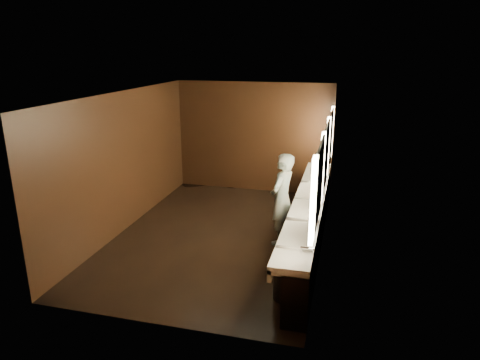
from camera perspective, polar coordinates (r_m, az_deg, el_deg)
name	(u,v)px	position (r m, az deg, el deg)	size (l,w,h in m)	color
floor	(221,235)	(8.68, -2.60, -7.31)	(6.00, 6.00, 0.00)	black
ceiling	(219,94)	(7.94, -2.88, 11.40)	(4.00, 6.00, 0.02)	#2D2D2B
wall_back	(254,137)	(11.02, 1.83, 5.69)	(4.00, 0.02, 2.80)	black
wall_front	(151,230)	(5.56, -11.82, -6.49)	(4.00, 0.02, 2.80)	black
wall_left	(125,161)	(8.98, -15.05, 2.42)	(0.02, 6.00, 2.80)	black
wall_right	(326,175)	(7.87, 11.34, 0.63)	(0.02, 6.00, 2.80)	black
sink_counter	(312,221)	(8.18, 9.52, -5.35)	(0.55, 5.40, 1.01)	black
mirror_band	(326,156)	(7.78, 11.34, 3.11)	(0.06, 5.03, 1.15)	#FFEBB9
person	(282,199)	(8.07, 5.63, -2.56)	(0.64, 0.42, 1.76)	#8BC9CF
trash_bin	(284,283)	(6.57, 5.87, -13.55)	(0.32, 0.32, 0.50)	black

